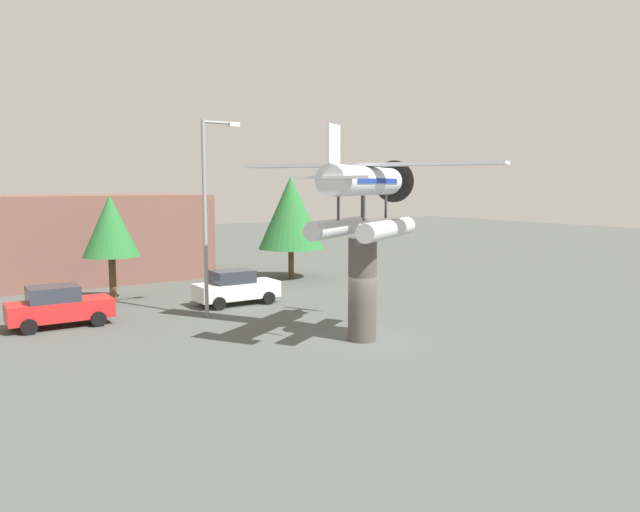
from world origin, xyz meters
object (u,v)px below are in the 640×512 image
object	(u,v)px
display_pedestal	(362,289)
tree_east	(111,226)
car_near_red	(59,306)
tree_center_back	(291,212)
car_mid_white	(236,287)
storefront_building	(98,237)
streetlight_primary	(208,205)
floatplane_monument	(364,194)

from	to	relation	value
display_pedestal	tree_east	bearing A→B (deg)	113.59
display_pedestal	car_near_red	world-z (taller)	display_pedestal
tree_east	tree_center_back	size ratio (longest dim) A/B	0.84
display_pedestal	car_mid_white	bearing A→B (deg)	96.47
display_pedestal	storefront_building	xyz separation A→B (m)	(-4.73, 22.00, 0.69)
car_near_red	storefront_building	xyz separation A→B (m)	(4.72, 13.15, 1.81)
storefront_building	tree_east	size ratio (longest dim) A/B	2.33
car_near_red	storefront_building	bearing A→B (deg)	70.25
car_near_red	tree_east	world-z (taller)	tree_east
display_pedestal	car_mid_white	xyz separation A→B (m)	(-1.05, 9.23, -1.12)
tree_center_back	car_mid_white	bearing A→B (deg)	-138.24
display_pedestal	storefront_building	distance (m)	22.51
tree_center_back	storefront_building	bearing A→B (deg)	147.23
car_near_red	tree_center_back	distance (m)	16.82
streetlight_primary	tree_east	size ratio (longest dim) A/B	1.61
car_near_red	car_mid_white	bearing A→B (deg)	2.62
car_mid_white	tree_center_back	world-z (taller)	tree_center_back
car_mid_white	tree_east	world-z (taller)	tree_east
floatplane_monument	display_pedestal	bearing A→B (deg)	-180.00
display_pedestal	floatplane_monument	world-z (taller)	floatplane_monument
floatplane_monument	car_mid_white	world-z (taller)	floatplane_monument
display_pedestal	tree_center_back	size ratio (longest dim) A/B	0.61
car_mid_white	tree_center_back	size ratio (longest dim) A/B	0.64
car_mid_white	streetlight_primary	xyz separation A→B (m)	(-2.13, -1.84, 4.22)
car_near_red	car_mid_white	world-z (taller)	same
car_mid_white	storefront_building	distance (m)	13.41
streetlight_primary	display_pedestal	bearing A→B (deg)	-66.74
display_pedestal	car_mid_white	size ratio (longest dim) A/B	0.95
car_near_red	car_mid_white	size ratio (longest dim) A/B	1.00
floatplane_monument	tree_east	xyz separation A→B (m)	(-6.09, 13.61, -1.79)
display_pedestal	streetlight_primary	size ratio (longest dim) A/B	0.45
car_near_red	car_mid_white	xyz separation A→B (m)	(8.41, 0.39, 0.00)
display_pedestal	tree_center_back	world-z (taller)	tree_center_back
tree_east	tree_center_back	bearing A→B (deg)	7.77
car_near_red	tree_east	bearing A→B (deg)	54.23
streetlight_primary	tree_center_back	distance (m)	11.91
storefront_building	tree_center_back	world-z (taller)	tree_center_back
streetlight_primary	storefront_building	xyz separation A→B (m)	(-1.55, 14.61, -2.41)
floatplane_monument	streetlight_primary	world-z (taller)	streetlight_primary
display_pedestal	streetlight_primary	xyz separation A→B (m)	(-3.18, 7.39, 3.10)
storefront_building	display_pedestal	bearing A→B (deg)	-77.86
display_pedestal	car_near_red	xyz separation A→B (m)	(-9.46, 8.85, -1.12)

